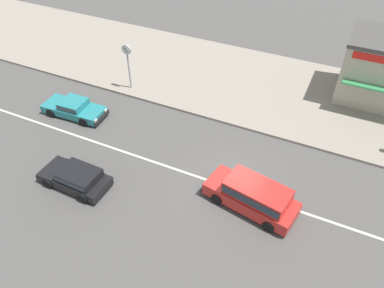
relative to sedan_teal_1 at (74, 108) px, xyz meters
name	(u,v)px	position (x,y,z in m)	size (l,w,h in m)	color
ground_plane	(235,189)	(11.71, -1.72, -0.53)	(160.00, 160.00, 0.00)	#4C4947
lane_centre_stripe	(235,189)	(11.71, -1.72, -0.53)	(50.40, 0.14, 0.01)	silver
kerb_strip	(284,92)	(11.71, 8.23, -0.46)	(68.00, 10.00, 0.15)	gray
sedan_teal_1	(74,108)	(0.00, 0.00, 0.00)	(4.23, 1.93, 1.06)	teal
minivan_red_3	(254,195)	(12.89, -2.42, 0.31)	(4.98, 2.57, 1.56)	red
hatchback_black_4	(76,177)	(4.08, -4.95, 0.06)	(3.86, 1.86, 1.10)	black
street_clock	(127,56)	(1.71, 4.13, 2.09)	(0.66, 0.22, 3.29)	#9E9EA3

